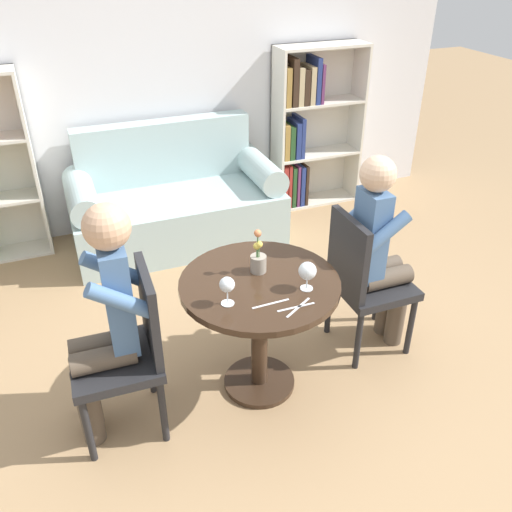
# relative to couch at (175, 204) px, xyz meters

# --- Properties ---
(ground_plane) EXTENTS (16.00, 16.00, 0.00)m
(ground_plane) POSITION_rel_couch_xyz_m (0.00, -1.83, -0.31)
(ground_plane) COLOR tan
(back_wall) EXTENTS (5.20, 0.05, 2.70)m
(back_wall) POSITION_rel_couch_xyz_m (0.00, 0.43, 1.04)
(back_wall) COLOR silver
(back_wall) RESTS_ON ground_plane
(round_table) EXTENTS (0.82, 0.82, 0.70)m
(round_table) POSITION_rel_couch_xyz_m (0.00, -1.83, 0.23)
(round_table) COLOR #382619
(round_table) RESTS_ON ground_plane
(couch) EXTENTS (1.64, 0.80, 0.92)m
(couch) POSITION_rel_couch_xyz_m (0.00, 0.00, 0.00)
(couch) COLOR #A8C1C1
(couch) RESTS_ON ground_plane
(bookshelf_right) EXTENTS (0.80, 0.28, 1.41)m
(bookshelf_right) POSITION_rel_couch_xyz_m (1.28, 0.27, 0.39)
(bookshelf_right) COLOR silver
(bookshelf_right) RESTS_ON ground_plane
(chair_left) EXTENTS (0.43, 0.43, 0.90)m
(chair_left) POSITION_rel_couch_xyz_m (-0.68, -1.84, 0.18)
(chair_left) COLOR #232326
(chair_left) RESTS_ON ground_plane
(chair_right) EXTENTS (0.42, 0.42, 0.90)m
(chair_right) POSITION_rel_couch_xyz_m (0.68, -1.73, 0.18)
(chair_right) COLOR #232326
(chair_right) RESTS_ON ground_plane
(person_left) EXTENTS (0.43, 0.35, 1.26)m
(person_left) POSITION_rel_couch_xyz_m (-0.77, -1.84, 0.36)
(person_left) COLOR brown
(person_left) RESTS_ON ground_plane
(person_right) EXTENTS (0.42, 0.34, 1.23)m
(person_right) POSITION_rel_couch_xyz_m (0.77, -1.74, 0.34)
(person_right) COLOR brown
(person_right) RESTS_ON ground_plane
(wine_glass_left) EXTENTS (0.07, 0.07, 0.15)m
(wine_glass_left) POSITION_rel_couch_xyz_m (-0.21, -1.95, 0.49)
(wine_glass_left) COLOR white
(wine_glass_left) RESTS_ON round_table
(wine_glass_right) EXTENTS (0.09, 0.09, 0.15)m
(wine_glass_right) POSITION_rel_couch_xyz_m (0.19, -1.98, 0.49)
(wine_glass_right) COLOR white
(wine_glass_right) RESTS_ON round_table
(flower_vase) EXTENTS (0.08, 0.08, 0.25)m
(flower_vase) POSITION_rel_couch_xyz_m (0.03, -1.74, 0.47)
(flower_vase) COLOR #9E9384
(flower_vase) RESTS_ON round_table
(knife_left_setting) EXTENTS (0.17, 0.11, 0.00)m
(knife_left_setting) POSITION_rel_couch_xyz_m (0.08, -2.11, 0.39)
(knife_left_setting) COLOR silver
(knife_left_setting) RESTS_ON round_table
(fork_left_setting) EXTENTS (0.19, 0.01, 0.00)m
(fork_left_setting) POSITION_rel_couch_xyz_m (0.08, -2.10, 0.39)
(fork_left_setting) COLOR silver
(fork_left_setting) RESTS_ON round_table
(knife_right_setting) EXTENTS (0.19, 0.02, 0.00)m
(knife_right_setting) POSITION_rel_couch_xyz_m (-0.02, -2.03, 0.39)
(knife_right_setting) COLOR silver
(knife_right_setting) RESTS_ON round_table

